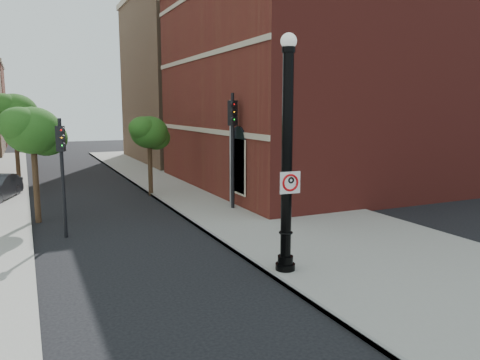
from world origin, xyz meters
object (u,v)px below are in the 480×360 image
no_parking_sign (290,182)px  traffic_signal_right (233,132)px  traffic_signal_left (62,158)px  lamppost (287,167)px

no_parking_sign → traffic_signal_right: (2.03, 8.49, 0.95)m
no_parking_sign → traffic_signal_left: size_ratio=0.14×
lamppost → traffic_signal_right: 8.58m
traffic_signal_left → traffic_signal_right: traffic_signal_right is taller
lamppost → traffic_signal_right: size_ratio=1.24×
lamppost → traffic_signal_right: bearing=76.2°
lamppost → no_parking_sign: size_ratio=10.89×
lamppost → no_parking_sign: (0.01, -0.17, -0.41)m
no_parking_sign → traffic_signal_left: (-5.41, 6.86, 0.25)m
traffic_signal_left → lamppost: bearing=-30.3°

